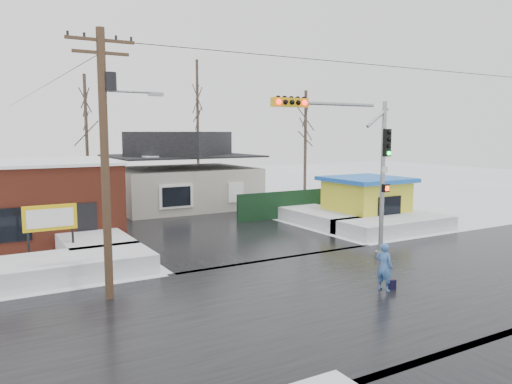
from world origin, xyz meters
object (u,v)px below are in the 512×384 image
utility_pole (107,149)px  pedestrian (384,267)px  kiosk (366,200)px  traffic_signal (357,159)px  marquee_sign (50,220)px

utility_pole → pedestrian: size_ratio=5.16×
kiosk → utility_pole: bearing=-159.6°
traffic_signal → kiosk: traffic_signal is taller
traffic_signal → marquee_sign: bearing=150.3°
traffic_signal → pedestrian: size_ratio=4.02×
marquee_sign → kiosk: size_ratio=0.55×
utility_pole → pedestrian: 10.45m
marquee_sign → pedestrian: (9.72, -10.06, -1.05)m
pedestrian → traffic_signal: bearing=-41.9°
traffic_signal → kiosk: (7.07, 7.03, -3.08)m
utility_pole → kiosk: (17.43, 6.49, -3.65)m
marquee_sign → pedestrian: bearing=-46.0°
traffic_signal → pedestrian: traffic_signal is taller
traffic_signal → marquee_sign: (-11.43, 6.53, -2.62)m
traffic_signal → marquee_sign: size_ratio=2.75×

